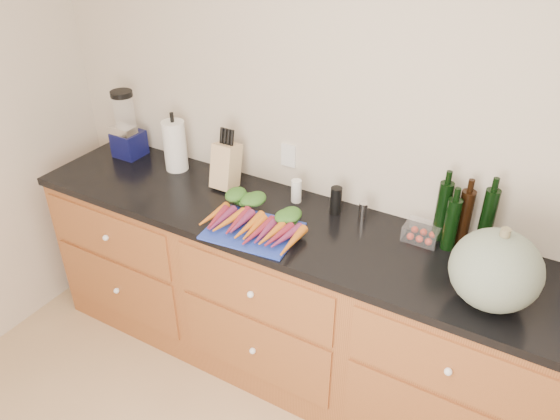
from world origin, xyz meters
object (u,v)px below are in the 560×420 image
Objects in this scene: paper_towel at (175,146)px; cutting_board at (253,231)px; carrots at (257,221)px; knife_block at (226,166)px; squash at (496,270)px; tomato_box at (422,232)px; blender_appliance at (126,128)px.

cutting_board is at bearing -24.56° from paper_towel.
carrots is 0.45m from knife_block.
paper_towel is at bearing 171.15° from squash.
knife_block is at bearing -3.28° from paper_towel.
knife_block is (0.35, -0.02, -0.02)m from paper_towel.
paper_towel is 0.35m from knife_block.
carrots is 1.70× the size of paper_towel.
knife_block is (-0.35, 0.30, 0.11)m from cutting_board.
squash is at bearing -38.65° from tomato_box.
blender_appliance reaches higher than knife_block.
knife_block reaches higher than cutting_board.
paper_towel is (-0.70, 0.28, 0.10)m from carrots.
cutting_board is 1.77× the size of knife_block.
tomato_box is at bearing 0.41° from paper_towel.
tomato_box reaches higher than cutting_board.
cutting_board is at bearing -40.48° from knife_block.
cutting_board is at bearing -177.32° from squash.
squash is at bearing -8.85° from paper_towel.
blender_appliance reaches higher than tomato_box.
blender_appliance is at bearing 172.65° from squash.
cutting_board is 1.05m from squash.
blender_appliance is 2.48× the size of tomato_box.
cutting_board is 0.78m from paper_towel.
cutting_board is 0.86× the size of carrots.
blender_appliance reaches higher than paper_towel.
blender_appliance is 0.70m from knife_block.
paper_towel is at bearing 176.72° from knife_block.
squash is 0.47m from tomato_box.
squash is at bearing -10.22° from knife_block.
paper_towel is 1.39m from tomato_box.
squash is 1.76m from paper_towel.
squash is at bearing -7.35° from blender_appliance.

